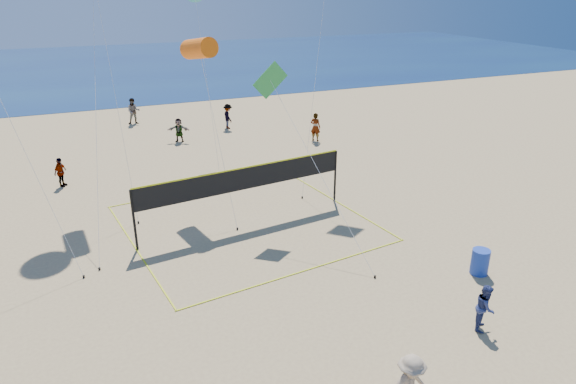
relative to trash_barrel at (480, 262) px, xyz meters
name	(u,v)px	position (x,y,z in m)	size (l,w,h in m)	color
ocean	(99,67)	(-9.33, 57.99, -0.47)	(140.00, 50.00, 0.03)	navy
bystander_a	(485,307)	(-2.17, -2.59, 0.27)	(0.74, 0.57, 1.51)	navy
far_person_0	(60,172)	(-14.07, 15.39, 0.29)	(0.91, 0.38, 1.56)	gray
far_person_1	(179,130)	(-6.69, 21.16, 0.31)	(1.47, 0.47, 1.59)	gray
far_person_2	(315,127)	(1.83, 17.79, 0.47)	(0.70, 0.46, 1.91)	gray
far_person_3	(134,111)	(-8.86, 27.15, 0.49)	(0.95, 0.74, 1.95)	gray
far_person_4	(228,116)	(-2.68, 23.12, 0.42)	(1.16, 0.67, 1.80)	gray
trash_barrel	(480,262)	(0.00, 0.00, 0.00)	(0.65, 0.65, 0.97)	#1838A1
volleyball_net	(244,185)	(-6.58, 7.41, 1.35)	(11.09, 10.96, 2.64)	black
kite_2	(199,49)	(-7.34, 11.03, 6.72)	(1.40, 5.33, 7.79)	orange
kite_4	(275,90)	(-5.05, 7.53, 5.34)	(2.29, 6.85, 6.96)	green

